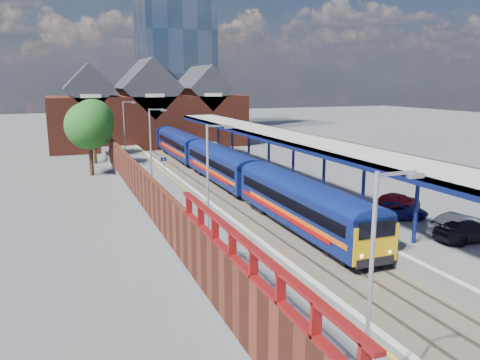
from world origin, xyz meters
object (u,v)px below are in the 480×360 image
object	(u,v)px
train	(199,152)
parked_car_red	(396,202)
lamp_post_c	(152,144)
parked_car_dark	(469,230)
parked_car_blue	(397,210)
parked_car_silver	(461,225)
lamp_post_b	(210,181)
platform_sign	(164,166)
lamp_post_a	(375,284)
lamp_post_d	(125,127)

from	to	relation	value
train	parked_car_red	xyz separation A→B (m)	(6.80, -26.14, -0.36)
train	lamp_post_c	distance (m)	15.24
lamp_post_c	parked_car_red	distance (m)	20.12
parked_car_dark	parked_car_blue	xyz separation A→B (m)	(-0.80, 5.31, -0.07)
parked_car_red	parked_car_silver	world-z (taller)	parked_car_red
lamp_post_b	platform_sign	bearing A→B (deg)	85.67
lamp_post_a	parked_car_red	bearing A→B (deg)	48.55
platform_sign	parked_car_blue	world-z (taller)	platform_sign
train	lamp_post_d	distance (m)	8.97
parked_car_blue	parked_car_silver	bearing A→B (deg)	-144.78
train	parked_car_silver	size ratio (longest dim) A/B	15.65
platform_sign	lamp_post_c	bearing A→B (deg)	-124.26
platform_sign	parked_car_dark	distance (m)	25.58
lamp_post_a	lamp_post_b	size ratio (longest dim) A/B	1.00
lamp_post_a	parked_car_silver	distance (m)	18.77
lamp_post_c	lamp_post_d	world-z (taller)	same
lamp_post_d	platform_sign	size ratio (longest dim) A/B	2.80
lamp_post_b	parked_car_blue	distance (m)	14.32
lamp_post_a	parked_car_dark	size ratio (longest dim) A/B	1.60
lamp_post_c	lamp_post_d	size ratio (longest dim) A/B	1.00
train	platform_sign	bearing A→B (deg)	-121.14
lamp_post_b	lamp_post_c	world-z (taller)	same
platform_sign	parked_car_dark	xyz separation A→B (m)	(13.27, -21.85, -1.05)
lamp_post_a	lamp_post_c	xyz separation A→B (m)	(0.00, 30.00, 0.00)
lamp_post_a	lamp_post_c	size ratio (longest dim) A/B	1.00
parked_car_dark	lamp_post_b	bearing A→B (deg)	76.96
platform_sign	lamp_post_b	bearing A→B (deg)	-94.33
lamp_post_c	parked_car_dark	size ratio (longest dim) A/B	1.60
lamp_post_c	parked_car_silver	xyz separation A→B (m)	(14.86, -19.03, -3.30)
train	parked_car_dark	bearing A→B (deg)	-78.26
lamp_post_b	parked_car_blue	xyz separation A→B (m)	(13.83, 1.46, -3.42)
lamp_post_b	parked_car_silver	bearing A→B (deg)	-11.51
parked_car_red	train	bearing A→B (deg)	-4.87
parked_car_red	parked_car_blue	distance (m)	1.43
train	lamp_post_b	xyz separation A→B (m)	(-7.86, -28.75, 2.87)
lamp_post_b	lamp_post_d	distance (m)	32.00
lamp_post_c	parked_car_dark	xyz separation A→B (m)	(14.63, -19.85, -3.36)
lamp_post_a	platform_sign	size ratio (longest dim) A/B	2.80
parked_car_blue	platform_sign	bearing A→B (deg)	59.20
train	parked_car_dark	world-z (taller)	train
platform_sign	train	bearing A→B (deg)	58.86
train	parked_car_dark	size ratio (longest dim) A/B	15.04
lamp_post_a	platform_sign	distance (m)	32.11
parked_car_red	platform_sign	bearing A→B (deg)	21.35
parked_car_silver	parked_car_blue	world-z (taller)	parked_car_silver
lamp_post_c	lamp_post_d	distance (m)	16.00
lamp_post_c	parked_car_dark	world-z (taller)	lamp_post_c
lamp_post_d	lamp_post_c	bearing A→B (deg)	-90.00
parked_car_dark	lamp_post_c	bearing A→B (deg)	38.09
parked_car_dark	parked_car_blue	world-z (taller)	parked_car_dark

